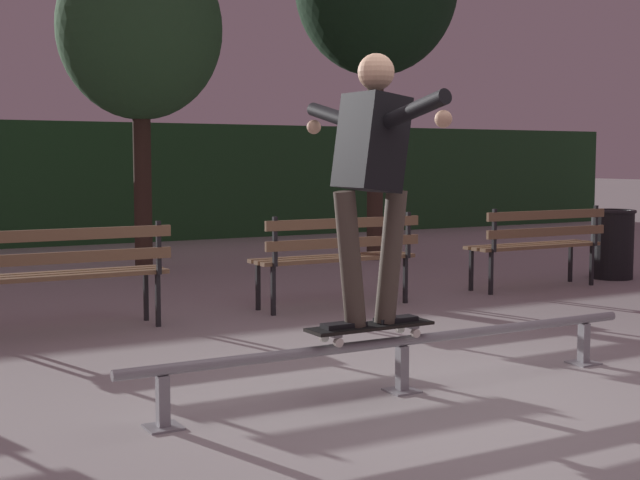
% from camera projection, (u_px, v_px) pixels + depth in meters
% --- Properties ---
extents(ground_plane, '(90.00, 90.00, 0.00)m').
position_uv_depth(ground_plane, '(430.00, 403.00, 5.06)').
color(ground_plane, '#ADAAA8').
extents(hedge_backdrop, '(24.00, 1.20, 1.98)m').
position_uv_depth(hedge_backdrop, '(32.00, 183.00, 14.40)').
color(hedge_backdrop, '#234C28').
rests_on(hedge_backdrop, ground).
extents(grind_rail, '(3.50, 0.18, 0.34)m').
position_uv_depth(grind_rail, '(402.00, 349.00, 5.28)').
color(grind_rail, gray).
rests_on(grind_rail, ground).
extents(skateboard, '(0.78, 0.21, 0.09)m').
position_uv_depth(skateboard, '(370.00, 327.00, 5.16)').
color(skateboard, black).
rests_on(skateboard, grind_rail).
extents(skateboarder, '(0.62, 1.41, 1.56)m').
position_uv_depth(skateboarder, '(372.00, 165.00, 5.07)').
color(skateboarder, black).
rests_on(skateboarder, skateboard).
extents(park_bench_left_center, '(1.60, 0.42, 0.88)m').
position_uv_depth(park_bench_left_center, '(69.00, 266.00, 7.04)').
color(park_bench_left_center, black).
rests_on(park_bench_left_center, ground).
extents(park_bench_right_center, '(1.60, 0.42, 0.88)m').
position_uv_depth(park_bench_right_center, '(338.00, 251.00, 8.24)').
color(park_bench_right_center, black).
rests_on(park_bench_right_center, ground).
extents(park_bench_rightmost, '(1.60, 0.42, 0.88)m').
position_uv_depth(park_bench_rightmost, '(539.00, 239.00, 9.44)').
color(park_bench_rightmost, black).
rests_on(park_bench_rightmost, ground).
extents(tree_behind_benches, '(2.01, 2.01, 4.07)m').
position_uv_depth(tree_behind_benches, '(140.00, 30.00, 10.86)').
color(tree_behind_benches, '#3D2D23').
rests_on(tree_behind_benches, ground).
extents(trash_can, '(0.52, 0.52, 0.80)m').
position_uv_depth(trash_can, '(612.00, 243.00, 10.30)').
color(trash_can, black).
rests_on(trash_can, ground).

